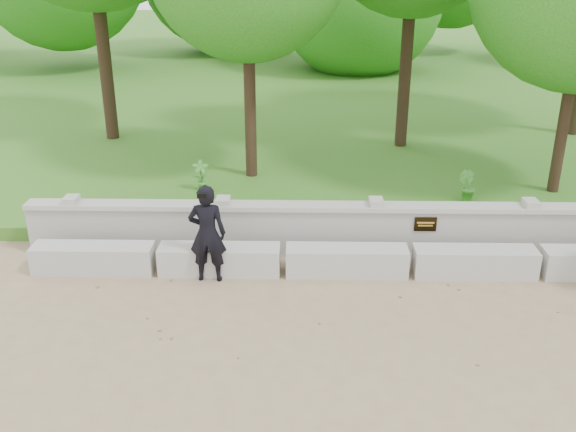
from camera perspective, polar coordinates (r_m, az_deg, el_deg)
ground at (r=8.74m, az=12.66°, el=-10.89°), size 80.00×80.00×0.00m
lawn at (r=21.70m, az=5.84°, el=10.22°), size 40.00×22.00×0.25m
concrete_bench at (r=10.24m, az=10.83°, el=-3.98°), size 11.90×0.45×0.45m
parapet_wall at (r=10.77m, az=10.35°, el=-1.18°), size 12.50×0.35×0.90m
man_main at (r=9.76m, az=-7.18°, el=-1.55°), size 0.57×0.51×1.55m
shrub_a at (r=12.96m, az=-7.74°, el=3.59°), size 0.38×0.31×0.63m
shrub_b at (r=12.76m, az=15.61°, el=2.57°), size 0.42×0.42×0.60m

